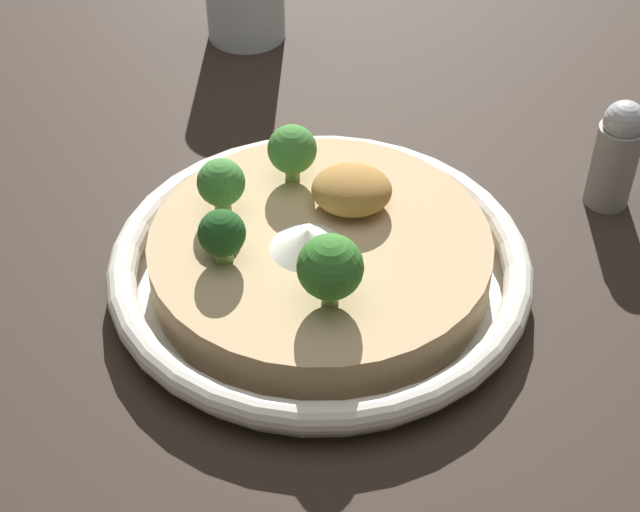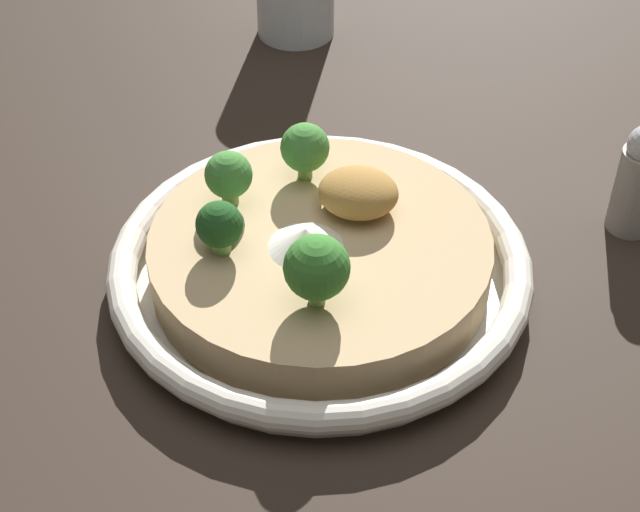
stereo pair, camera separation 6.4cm
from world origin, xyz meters
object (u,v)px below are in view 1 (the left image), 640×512
Objects in this scene: broccoli_back_left at (221,183)px; broccoli_front_left at (222,234)px; broccoli_back at (292,150)px; risotto_bowl at (320,262)px; broccoli_front_right at (330,268)px; pepper_shaker at (616,154)px.

broccoli_back_left is 0.05m from broccoli_front_left.
broccoli_back is (0.04, 0.04, 0.00)m from broccoli_back_left.
broccoli_front_right is (0.01, -0.06, 0.05)m from risotto_bowl.
broccoli_front_right is at bearing -46.15° from broccoli_back_left.
risotto_bowl is 0.23m from pepper_shaker.
broccoli_front_right reaches higher than broccoli_back.
pepper_shaker is at bearing 27.45° from risotto_bowl.
broccoli_front_left is (-0.07, 0.03, -0.01)m from broccoli_front_right.
pepper_shaker is at bearing 40.38° from broccoli_front_right.
pepper_shaker is (0.27, 0.08, -0.02)m from broccoli_back_left.
broccoli_front_right reaches higher than pepper_shaker.
pepper_shaker is (0.26, 0.13, -0.02)m from broccoli_front_left.
pepper_shaker is (0.20, 0.10, 0.02)m from risotto_bowl.
pepper_shaker is at bearing 10.91° from broccoli_back.
broccoli_back_left is 1.09× the size of broccoli_front_left.
broccoli_front_right is 0.56× the size of pepper_shaker.
broccoli_front_right is at bearing -139.62° from pepper_shaker.
broccoli_front_left is at bearing -153.51° from pepper_shaker.
broccoli_back_left is 0.06m from broccoli_back.
broccoli_front_left is (-0.06, -0.02, 0.04)m from risotto_bowl.
broccoli_back is (-0.02, 0.06, 0.04)m from risotto_bowl.
broccoli_back_left is at bearing -137.47° from broccoli_back.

